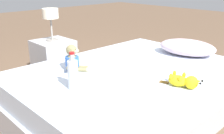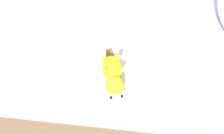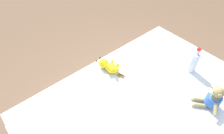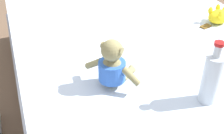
{
  "view_description": "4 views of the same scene",
  "coord_description": "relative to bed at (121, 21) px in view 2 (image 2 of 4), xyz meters",
  "views": [
    {
      "loc": [
        1.49,
        -1.64,
        1.23
      ],
      "look_at": [
        0.11,
        -0.33,
        0.56
      ],
      "focal_mm": 41.27,
      "sensor_mm": 36.0,
      "label": 1
    },
    {
      "loc": [
        1.03,
        0.04,
        1.6
      ],
      "look_at": [
        0.52,
        -0.01,
        0.49
      ],
      "focal_mm": 36.25,
      "sensor_mm": 36.0,
      "label": 2
    },
    {
      "loc": [
        -0.49,
        0.84,
        1.82
      ],
      "look_at": [
        0.52,
        -0.01,
        0.49
      ],
      "focal_mm": 30.46,
      "sensor_mm": 36.0,
      "label": 3
    },
    {
      "loc": [
        -0.7,
        -1.4,
        1.27
      ],
      "look_at": [
        -0.34,
        -0.39,
        0.53
      ],
      "focal_mm": 47.41,
      "sensor_mm": 36.0,
      "label": 4
    }
  ],
  "objects": [
    {
      "name": "ground_plane",
      "position": [
        0.0,
        0.0,
        -0.21
      ],
      "size": [
        16.0,
        16.0,
        0.0
      ],
      "primitive_type": "plane",
      "color": "brown"
    },
    {
      "name": "bed",
      "position": [
        0.0,
        0.0,
        0.0
      ],
      "size": [
        1.52,
        2.09,
        0.43
      ],
      "color": "#B2B2B7",
      "rests_on": "ground_plane"
    },
    {
      "name": "plush_yellow_creature",
      "position": [
        0.56,
        -0.0,
        0.27
      ],
      "size": [
        0.33,
        0.15,
        0.1
      ],
      "color": "yellow",
      "rests_on": "bed"
    }
  ]
}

